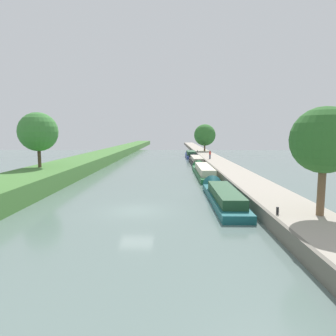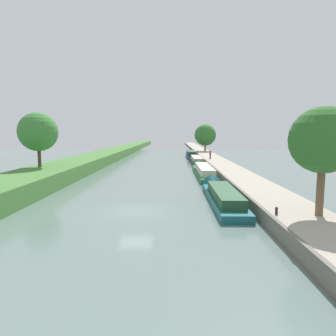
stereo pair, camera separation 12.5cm
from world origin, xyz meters
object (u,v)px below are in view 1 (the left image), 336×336
narrowboat_black (196,160)px  narrowboat_blue (191,155)px  person_walking (210,154)px  mooring_bollard_near (278,211)px  narrowboat_green (203,171)px  mooring_bollard_far (197,151)px  narrowboat_teal (222,195)px

narrowboat_black → narrowboat_blue: size_ratio=1.30×
narrowboat_blue → person_walking: person_walking is taller
mooring_bollard_near → person_walking: bearing=88.9°
narrowboat_green → narrowboat_blue: narrowboat_blue is taller
narrowboat_green → mooring_bollard_far: bearing=86.6°
narrowboat_teal → mooring_bollard_far: bearing=87.7°
narrowboat_green → mooring_bollard_far: (2.05, 34.86, 0.59)m
mooring_bollard_far → person_walking: bearing=-87.9°
narrowboat_green → narrowboat_blue: bearing=90.0°
person_walking → narrowboat_black: bearing=150.0°
narrowboat_green → narrowboat_black: bearing=89.1°
narrowboat_teal → narrowboat_black: narrowboat_black is taller
narrowboat_black → narrowboat_blue: bearing=91.0°
narrowboat_blue → mooring_bollard_near: bearing=-87.8°
narrowboat_green → mooring_bollard_far: size_ratio=35.96×
narrowboat_green → person_walking: (2.77, 14.83, 1.24)m
narrowboat_black → narrowboat_blue: narrowboat_blue is taller
mooring_bollard_far → narrowboat_blue: bearing=-112.3°
narrowboat_teal → narrowboat_blue: narrowboat_blue is taller
narrowboat_teal → narrowboat_green: bearing=89.9°
narrowboat_green → mooring_bollard_near: 23.85m
narrowboat_black → person_walking: (2.53, -1.46, 1.26)m
mooring_bollard_near → narrowboat_black: bearing=92.6°
narrowboat_teal → person_walking: 31.10m
mooring_bollard_near → narrowboat_blue: bearing=92.2°
narrowboat_green → narrowboat_black: 16.29m
mooring_bollard_near → mooring_bollard_far: bearing=90.0°
mooring_bollard_far → mooring_bollard_near: bearing=-90.0°
narrowboat_teal → narrowboat_green: narrowboat_green is taller
narrowboat_teal → narrowboat_blue: bearing=90.0°
mooring_bollard_near → narrowboat_teal: bearing=105.2°
narrowboat_blue → mooring_bollard_near: (2.04, -53.62, 0.53)m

